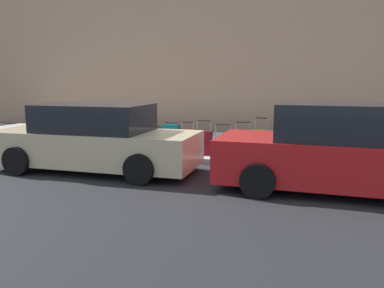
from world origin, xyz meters
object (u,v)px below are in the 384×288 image
(suitcase_teal_0, at_px, (301,149))
(bollard_post, at_px, (93,135))
(parking_meter, at_px, (342,127))
(suitcase_red_6, at_px, (188,141))
(parked_car_beige_1, at_px, (95,140))
(suitcase_navy_3, at_px, (243,144))
(suitcase_teal_7, at_px, (171,138))
(suitcase_olive_9, at_px, (139,139))
(suitcase_black_1, at_px, (280,148))
(suitcase_black_8, at_px, (154,139))
(fire_hydrant, at_px, (113,134))
(parked_car_red_0, at_px, (343,151))
(suitcase_olive_2, at_px, (261,144))
(suitcase_silver_4, at_px, (223,145))
(suitcase_maroon_5, at_px, (204,143))

(suitcase_teal_0, relative_size, bollard_post, 0.80)
(bollard_post, xyz_separation_m, parking_meter, (-6.72, -0.40, 0.45))
(suitcase_red_6, relative_size, parked_car_beige_1, 0.18)
(suitcase_navy_3, height_order, suitcase_teal_7, suitcase_navy_3)
(suitcase_teal_7, xyz_separation_m, suitcase_olive_9, (0.99, -0.03, -0.07))
(suitcase_black_1, distance_m, suitcase_black_8, 3.44)
(fire_hydrant, relative_size, parked_car_red_0, 0.17)
(suitcase_olive_2, height_order, bollard_post, suitcase_olive_2)
(fire_hydrant, xyz_separation_m, parked_car_beige_1, (-0.73, 2.07, 0.18))
(bollard_post, distance_m, parked_car_beige_1, 2.34)
(suitcase_black_1, relative_size, parked_car_red_0, 0.13)
(suitcase_olive_9, distance_m, parked_car_red_0, 5.72)
(fire_hydrant, height_order, bollard_post, fire_hydrant)
(parking_meter, distance_m, parked_car_red_0, 2.33)
(suitcase_silver_4, distance_m, suitcase_maroon_5, 0.51)
(suitcase_black_1, distance_m, parked_car_beige_1, 4.47)
(suitcase_teal_7, height_order, fire_hydrant, suitcase_teal_7)
(suitcase_black_1, relative_size, suitcase_maroon_5, 0.68)
(parking_meter, bearing_deg, suitcase_silver_4, 5.79)
(suitcase_navy_3, relative_size, fire_hydrant, 1.15)
(suitcase_teal_0, relative_size, suitcase_olive_2, 0.59)
(suitcase_black_1, bearing_deg, parking_meter, -168.44)
(suitcase_red_6, distance_m, fire_hydrant, 2.28)
(suitcase_navy_3, relative_size, parked_car_red_0, 0.19)
(suitcase_black_8, bearing_deg, parked_car_red_0, 156.43)
(suitcase_black_8, xyz_separation_m, suitcase_olive_9, (0.48, -0.02, -0.02))
(suitcase_red_6, distance_m, suitcase_teal_7, 0.50)
(suitcase_navy_3, xyz_separation_m, suitcase_red_6, (1.49, 0.04, -0.00))
(suitcase_navy_3, relative_size, suitcase_red_6, 1.06)
(suitcase_silver_4, relative_size, parked_car_beige_1, 0.17)
(suitcase_maroon_5, height_order, suitcase_black_8, suitcase_maroon_5)
(suitcase_olive_9, bearing_deg, suitcase_black_1, 178.51)
(suitcase_navy_3, distance_m, parking_meter, 2.43)
(suitcase_silver_4, xyz_separation_m, suitcase_olive_9, (2.46, -0.10, 0.03))
(bollard_post, height_order, parked_car_red_0, parked_car_red_0)
(suitcase_teal_0, relative_size, suitcase_maroon_5, 0.67)
(bollard_post, bearing_deg, suitcase_olive_2, -178.92)
(parked_car_beige_1, bearing_deg, suitcase_silver_4, -141.19)
(suitcase_silver_4, xyz_separation_m, suitcase_black_8, (1.99, -0.08, 0.05))
(suitcase_teal_7, xyz_separation_m, parked_car_beige_1, (1.05, 2.10, 0.21))
(suitcase_black_8, distance_m, parking_meter, 4.90)
(suitcase_maroon_5, relative_size, suitcase_black_8, 1.29)
(bollard_post, relative_size, parked_car_beige_1, 0.16)
(suitcase_maroon_5, xyz_separation_m, suitcase_red_6, (0.47, -0.03, 0.01))
(suitcase_teal_7, bearing_deg, suitcase_red_6, 173.45)
(suitcase_silver_4, xyz_separation_m, parked_car_beige_1, (2.52, 2.03, 0.31))
(suitcase_olive_9, bearing_deg, suitcase_black_8, 177.08)
(suitcase_maroon_5, xyz_separation_m, parking_meter, (-3.39, -0.30, 0.51))
(suitcase_navy_3, distance_m, fire_hydrant, 3.76)
(suitcase_silver_4, relative_size, suitcase_olive_9, 1.23)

